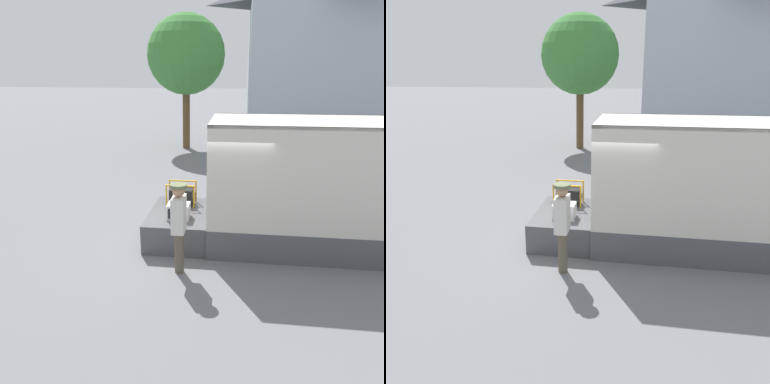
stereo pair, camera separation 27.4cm
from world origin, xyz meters
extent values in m
plane|color=slate|center=(0.00, 0.00, 0.00)|extent=(160.00, 160.00, 0.00)
cube|color=#4C4C51|center=(1.93, 0.00, 0.33)|extent=(3.86, 2.14, 0.66)
cube|color=beige|center=(1.93, 1.04, 1.73)|extent=(3.86, 0.06, 2.15)
cube|color=beige|center=(1.93, -1.04, 1.73)|extent=(3.86, 0.06, 2.15)
cube|color=beige|center=(1.93, 0.00, 2.78)|extent=(3.86, 2.14, 0.06)
cylinder|color=silver|center=(1.68, 0.71, 0.82)|extent=(0.26, 0.26, 0.32)
cube|color=#B2A893|center=(1.96, 0.28, 0.83)|extent=(0.44, 0.32, 0.34)
cube|color=olive|center=(1.57, -0.59, 0.83)|extent=(0.44, 0.32, 0.35)
cube|color=#B2A893|center=(2.03, 0.38, 0.80)|extent=(0.44, 0.32, 0.28)
cube|color=#4C4C51|center=(-0.70, 0.00, 0.33)|extent=(1.40, 2.04, 0.66)
cube|color=white|center=(-0.67, -0.41, 0.83)|extent=(0.48, 0.40, 0.34)
cube|color=black|center=(-0.72, -0.62, 0.83)|extent=(0.31, 0.01, 0.23)
cube|color=black|center=(-0.75, 0.49, 0.86)|extent=(0.56, 0.37, 0.40)
cylinder|color=slate|center=(-0.52, 0.49, 0.88)|extent=(0.21, 0.20, 0.20)
cylinder|color=orange|center=(-1.08, 0.28, 0.93)|extent=(0.04, 0.04, 0.55)
cylinder|color=orange|center=(-0.42, 0.28, 0.93)|extent=(0.04, 0.04, 0.55)
cylinder|color=orange|center=(-1.08, 0.70, 0.93)|extent=(0.04, 0.04, 0.55)
cylinder|color=orange|center=(-0.42, 0.70, 0.93)|extent=(0.04, 0.04, 0.55)
cylinder|color=orange|center=(-0.75, 0.28, 1.19)|extent=(0.66, 0.04, 0.04)
cylinder|color=orange|center=(-0.75, 0.70, 1.19)|extent=(0.66, 0.04, 0.04)
cylinder|color=brown|center=(-0.47, -1.60, 0.44)|extent=(0.18, 0.18, 0.87)
cube|color=beige|center=(-0.47, -1.60, 1.22)|extent=(0.24, 0.44, 0.69)
sphere|color=tan|center=(-0.47, -1.60, 1.68)|extent=(0.24, 0.24, 0.24)
cylinder|color=#606B47|center=(-0.47, -1.60, 1.77)|extent=(0.32, 0.32, 0.06)
cube|color=#A8B2BC|center=(5.71, 13.11, 3.47)|extent=(9.58, 6.97, 6.95)
cylinder|color=brown|center=(-2.09, 10.73, 1.42)|extent=(0.36, 0.36, 2.83)
sphere|color=#3D7F38|center=(-2.09, 10.73, 4.51)|extent=(3.72, 3.72, 3.72)
camera|label=1|loc=(0.61, -8.04, 3.77)|focal=35.00mm
camera|label=2|loc=(0.88, -8.00, 3.77)|focal=35.00mm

